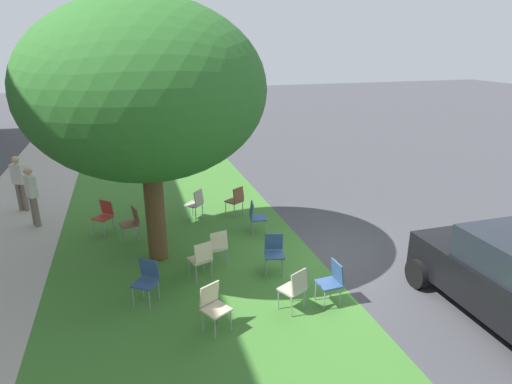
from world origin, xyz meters
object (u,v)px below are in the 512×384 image
chair_3 (295,287)px  chair_11 (147,278)px  chair_2 (236,199)px  chair_4 (196,202)px  chair_7 (256,215)px  chair_1 (274,250)px  street_tree (145,90)px  pedestrian_1 (32,194)px  chair_9 (217,245)px  chair_10 (332,279)px  chair_0 (213,304)px  chair_5 (201,257)px  chair_6 (132,221)px  chair_8 (104,214)px  pedestrian_0 (19,181)px

chair_3 → chair_11: same height
chair_2 → chair_4: 1.16m
chair_7 → chair_1: bearing=174.8°
street_tree → pedestrian_1: 5.13m
chair_2 → chair_9: 3.01m
chair_10 → pedestrian_1: pedestrian_1 is taller
chair_1 → chair_7: (2.03, -0.18, 0.00)m
chair_10 → pedestrian_1: (5.75, 6.14, 0.41)m
chair_1 → chair_10: size_ratio=1.00×
chair_7 → chair_11: (-2.44, 2.92, 0.00)m
chair_2 → chair_4: bearing=86.3°
chair_2 → chair_7: size_ratio=1.00×
chair_0 → chair_2: size_ratio=1.00×
chair_5 → pedestrian_1: (4.14, 3.89, 0.41)m
chair_2 → chair_5: bearing=154.1°
street_tree → chair_11: (-1.83, 0.34, -3.36)m
chair_6 → chair_7: (-0.56, -3.13, 0.00)m
chair_2 → chair_10: (-4.86, -0.68, 0.00)m
chair_10 → chair_11: bearing=72.6°
chair_4 → chair_11: (-3.87, 1.57, 0.00)m
street_tree → chair_2: 4.57m
chair_4 → chair_10: 5.27m
chair_10 → chair_1: bearing=24.3°
chair_9 → chair_10: same height
chair_1 → chair_2: bearing=0.1°
chair_5 → chair_8: bearing=33.1°
chair_1 → chair_9: (0.60, 1.14, 0.00)m
street_tree → chair_6: 3.60m
chair_4 → chair_7: 1.96m
street_tree → chair_6: (1.18, 0.55, -3.36)m
street_tree → chair_6: bearing=25.0°
street_tree → pedestrian_1: size_ratio=3.41×
chair_1 → chair_10: (-1.48, -0.67, 0.00)m
chair_2 → chair_6: same height
chair_7 → chair_10: bearing=-172.2°
chair_1 → chair_3: bearing=175.6°
chair_11 → chair_1: bearing=-81.5°
chair_10 → chair_6: bearing=41.6°
street_tree → chair_7: (0.61, -2.58, -3.36)m
chair_3 → chair_5: size_ratio=1.00×
chair_7 → chair_9: size_ratio=1.00×
chair_3 → chair_9: 2.36m
pedestrian_0 → chair_5: bearing=-141.0°
chair_0 → chair_6: (4.23, 1.27, 0.00)m
chair_3 → chair_1: bearing=-4.4°
chair_6 → chair_9: (-1.99, -1.80, 0.00)m
chair_11 → pedestrian_0: bearing=28.7°
chair_5 → chair_11: bearing=115.3°
chair_5 → chair_8: (3.13, 2.04, 0.00)m
chair_2 → chair_11: (-3.79, 2.73, 0.00)m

